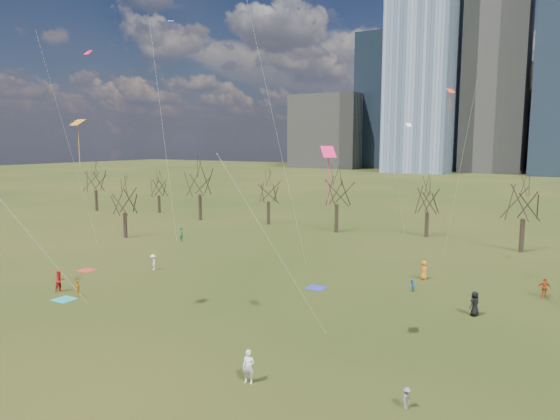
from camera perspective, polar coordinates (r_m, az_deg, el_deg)
The scene contains 17 objects.
ground at distance 35.14m, azimuth -10.20°, elevation -13.73°, with size 500.00×500.00×0.00m, color black.
downtown_skyline at distance 238.03m, azimuth 25.03°, elevation 13.39°, with size 212.50×78.00×118.00m.
bare_tree_row at distance 65.92m, azimuth 11.05°, elevation 1.81°, with size 113.04×29.80×9.50m.
blanket_teal at distance 45.10m, azimuth -23.42°, elevation -9.36°, with size 1.60×1.50×0.03m, color teal.
blanket_navy at distance 44.74m, azimuth 4.12°, elevation -8.86°, with size 1.60×1.50×0.03m, color #262CB5.
blanket_crimson at distance 54.06m, azimuth -21.28°, elevation -6.45°, with size 1.60×1.50×0.03m, color #AF2D23.
person_1 at distance 27.94m, azimuth -3.63°, elevation -17.44°, with size 0.67×0.44×1.82m, color silver.
person_2 at distance 47.33m, azimuth -23.87°, elevation -7.42°, with size 0.91×0.71×1.88m, color red.
person_3 at distance 26.44m, azimuth 14.30°, elevation -20.12°, with size 0.70×0.40×1.08m, color slate.
person_4 at distance 45.03m, azimuth -22.11°, elevation -8.36°, with size 0.86×0.36×1.47m, color orange.
person_6 at distance 40.25m, azimuth 21.37°, elevation -9.94°, with size 0.91×0.59×1.86m, color black.
person_8 at distance 44.89m, azimuth 14.84°, elevation -8.34°, with size 0.53×0.41×1.09m, color #2554A0.
person_9 at distance 52.15m, azimuth -14.29°, elevation -5.79°, with size 1.02×0.59×1.58m, color silver.
person_10 at distance 47.12m, azimuth 27.96°, elevation -7.86°, with size 0.99×0.41×1.69m, color #BD481B.
person_12 at distance 48.93m, azimuth 16.13°, elevation -6.63°, with size 0.87×0.57×1.79m, color orange.
person_13 at distance 66.00m, azimuth -11.18°, elevation -2.74°, with size 0.68×0.44×1.85m, color #176A36.
kites_airborne at distance 41.95m, azimuth 3.30°, elevation 10.74°, with size 63.11×44.26×34.57m.
Camera 1 is at (21.42, -24.73, 12.81)m, focal length 32.00 mm.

